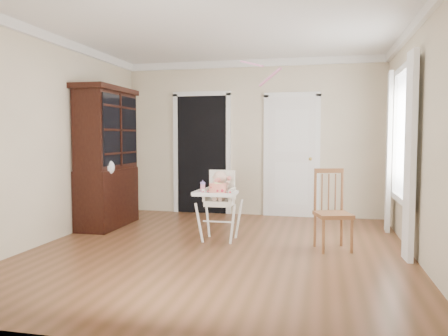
% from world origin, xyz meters
% --- Properties ---
extents(floor, '(5.00, 5.00, 0.00)m').
position_xyz_m(floor, '(0.00, 0.00, 0.00)').
color(floor, brown).
rests_on(floor, ground).
extents(ceiling, '(5.00, 5.00, 0.00)m').
position_xyz_m(ceiling, '(0.00, 0.00, 2.70)').
color(ceiling, white).
rests_on(ceiling, wall_back).
extents(wall_back, '(4.50, 0.00, 4.50)m').
position_xyz_m(wall_back, '(0.00, 2.50, 1.35)').
color(wall_back, beige).
rests_on(wall_back, floor).
extents(wall_left, '(0.00, 5.00, 5.00)m').
position_xyz_m(wall_left, '(-2.25, 0.00, 1.35)').
color(wall_left, beige).
rests_on(wall_left, floor).
extents(wall_right, '(0.00, 5.00, 5.00)m').
position_xyz_m(wall_right, '(2.25, 0.00, 1.35)').
color(wall_right, beige).
rests_on(wall_right, floor).
extents(crown_molding, '(4.50, 5.00, 0.12)m').
position_xyz_m(crown_molding, '(0.00, 0.00, 2.64)').
color(crown_molding, white).
rests_on(crown_molding, ceiling).
extents(doorway, '(1.06, 0.05, 2.22)m').
position_xyz_m(doorway, '(-0.90, 2.48, 1.11)').
color(doorway, black).
rests_on(doorway, wall_back).
extents(closet_door, '(0.96, 0.09, 2.13)m').
position_xyz_m(closet_door, '(0.70, 2.48, 1.02)').
color(closet_door, white).
rests_on(closet_door, wall_back).
extents(window_right, '(0.13, 1.84, 2.30)m').
position_xyz_m(window_right, '(2.18, 0.80, 1.29)').
color(window_right, white).
rests_on(window_right, wall_right).
extents(high_chair, '(0.55, 0.67, 0.95)m').
position_xyz_m(high_chair, '(-0.11, 0.48, 0.58)').
color(high_chair, white).
rests_on(high_chair, floor).
extents(baby, '(0.27, 0.20, 0.41)m').
position_xyz_m(baby, '(-0.10, 0.50, 0.72)').
color(baby, beige).
rests_on(baby, high_chair).
extents(cake, '(0.28, 0.28, 0.13)m').
position_xyz_m(cake, '(-0.07, 0.25, 0.72)').
color(cake, silver).
rests_on(cake, high_chair).
extents(sippy_cup, '(0.07, 0.07, 0.16)m').
position_xyz_m(sippy_cup, '(-0.30, 0.36, 0.72)').
color(sippy_cup, '#CD7D98').
rests_on(sippy_cup, high_chair).
extents(china_cabinet, '(0.56, 1.26, 2.12)m').
position_xyz_m(china_cabinet, '(-1.99, 1.01, 1.06)').
color(china_cabinet, black).
rests_on(china_cabinet, floor).
extents(dining_chair, '(0.50, 0.50, 0.98)m').
position_xyz_m(dining_chair, '(1.34, 0.33, 0.46)').
color(dining_chair, brown).
rests_on(dining_chair, floor).
extents(streamer, '(0.35, 0.39, 0.15)m').
position_xyz_m(streamer, '(0.35, 0.30, 2.27)').
color(streamer, pink).
rests_on(streamer, ceiling).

